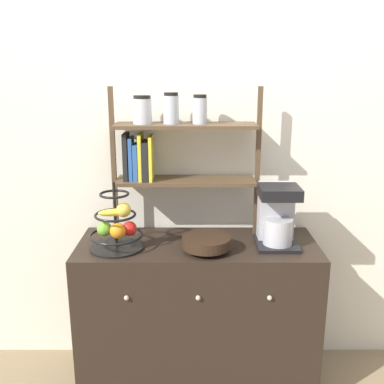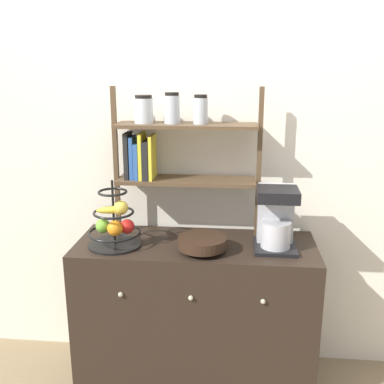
% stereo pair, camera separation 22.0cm
% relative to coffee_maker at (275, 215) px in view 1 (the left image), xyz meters
% --- Properties ---
extents(wall_back, '(7.00, 0.05, 2.60)m').
position_rel_coffee_maker_xyz_m(wall_back, '(-0.39, 0.29, 0.35)').
color(wall_back, silver).
rests_on(wall_back, ground_plane).
extents(sideboard, '(1.21, 0.49, 0.80)m').
position_rel_coffee_maker_xyz_m(sideboard, '(-0.39, 0.01, -0.55)').
color(sideboard, black).
rests_on(sideboard, ground_plane).
extents(coffee_maker, '(0.20, 0.22, 0.31)m').
position_rel_coffee_maker_xyz_m(coffee_maker, '(0.00, 0.00, 0.00)').
color(coffee_maker, black).
rests_on(coffee_maker, sideboard).
extents(fruit_stand, '(0.26, 0.26, 0.34)m').
position_rel_coffee_maker_xyz_m(fruit_stand, '(-0.79, -0.07, -0.04)').
color(fruit_stand, black).
rests_on(fruit_stand, sideboard).
extents(wooden_bowl, '(0.24, 0.24, 0.07)m').
position_rel_coffee_maker_xyz_m(wooden_bowl, '(-0.35, -0.09, -0.11)').
color(wooden_bowl, black).
rests_on(wooden_bowl, sideboard).
extents(shelf_hutch, '(0.77, 0.20, 0.77)m').
position_rel_coffee_maker_xyz_m(shelf_hutch, '(-0.55, 0.15, 0.32)').
color(shelf_hutch, brown).
rests_on(shelf_hutch, sideboard).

